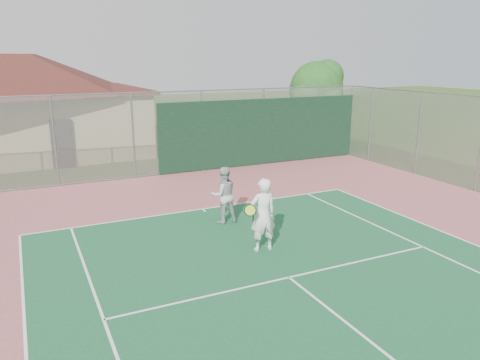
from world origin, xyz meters
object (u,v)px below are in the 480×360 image
clubhouse (6,95)px  player_white_front (263,215)px  tree (318,90)px  player_grey_back (224,196)px

clubhouse → player_white_front: (5.78, -16.33, -2.07)m
tree → player_grey_back: size_ratio=2.78×
player_white_front → tree: bearing=-125.9°
player_grey_back → clubhouse: bearing=-64.0°
tree → player_grey_back: 13.68m
tree → player_white_front: bearing=-129.5°
tree → player_white_front: size_ratio=2.49×
clubhouse → player_grey_back: clubhouse is taller
clubhouse → player_white_front: 17.45m
tree → player_white_front: tree is taller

